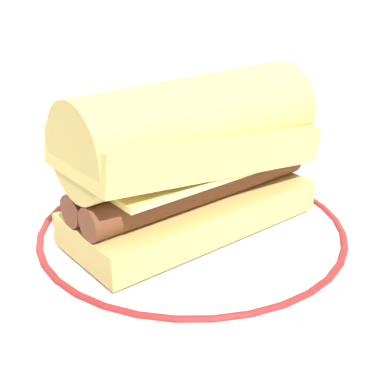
% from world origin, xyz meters
% --- Properties ---
extents(ground_plane, '(1.50, 1.50, 0.00)m').
position_xyz_m(ground_plane, '(0.00, 0.00, 0.00)').
color(ground_plane, beige).
extents(plate, '(0.28, 0.28, 0.01)m').
position_xyz_m(plate, '(0.01, 0.04, 0.01)').
color(plate, white).
rests_on(plate, ground_plane).
extents(sausage_sandwich, '(0.22, 0.16, 0.12)m').
position_xyz_m(sausage_sandwich, '(0.01, 0.04, 0.08)').
color(sausage_sandwich, tan).
rests_on(sausage_sandwich, plate).
extents(drinking_glass, '(0.06, 0.06, 0.11)m').
position_xyz_m(drinking_glass, '(0.08, 0.28, 0.05)').
color(drinking_glass, silver).
rests_on(drinking_glass, ground_plane).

